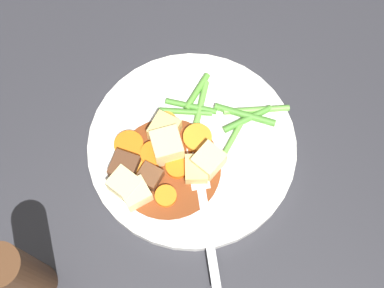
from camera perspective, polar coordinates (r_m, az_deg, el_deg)
ground_plane at (r=0.64m, az=0.00°, el=-0.48°), size 3.00×3.00×0.00m
dinner_plate at (r=0.63m, az=0.00°, el=-0.24°), size 0.25×0.25×0.01m
stew_sauce at (r=0.62m, az=-2.65°, el=-2.59°), size 0.13×0.13×0.00m
carrot_slice_0 at (r=0.61m, az=-1.58°, el=-2.49°), size 0.04×0.04×0.01m
carrot_slice_1 at (r=0.63m, az=-6.91°, el=-0.13°), size 0.05×0.05×0.01m
carrot_slice_2 at (r=0.62m, az=0.63°, el=0.55°), size 0.04×0.04×0.01m
carrot_slice_3 at (r=0.62m, az=-4.23°, el=-1.18°), size 0.04×0.04×0.01m
carrot_slice_4 at (r=0.63m, az=-2.84°, el=2.39°), size 0.04×0.04×0.01m
carrot_slice_5 at (r=0.62m, az=-5.99°, el=-2.16°), size 0.04×0.04×0.01m
carrot_slice_6 at (r=0.60m, az=-2.88°, el=-5.74°), size 0.03×0.03×0.01m
potato_chunk_0 at (r=0.61m, az=1.97°, el=-1.80°), size 0.04×0.04×0.03m
potato_chunk_1 at (r=0.61m, az=-2.76°, el=-0.26°), size 0.04×0.04×0.03m
potato_chunk_2 at (r=0.61m, az=0.48°, el=-2.80°), size 0.04×0.04×0.02m
potato_chunk_3 at (r=0.60m, az=-6.18°, el=-5.44°), size 0.03×0.03×0.02m
potato_chunk_4 at (r=0.62m, az=-3.01°, el=1.51°), size 0.04×0.04×0.03m
potato_chunk_5 at (r=0.60m, az=-7.60°, el=-4.10°), size 0.04×0.04×0.03m
meat_chunk_0 at (r=0.61m, az=-7.39°, el=-2.54°), size 0.04×0.04×0.02m
meat_chunk_1 at (r=0.61m, az=-4.63°, el=-3.59°), size 0.03×0.03×0.02m
green_bean_0 at (r=0.65m, az=0.54°, el=5.76°), size 0.05×0.03×0.01m
green_bean_1 at (r=0.64m, az=0.84°, el=3.76°), size 0.06×0.06×0.01m
green_bean_2 at (r=0.65m, az=7.06°, el=3.74°), size 0.07×0.05×0.01m
green_bean_3 at (r=0.64m, az=6.09°, el=2.75°), size 0.07×0.02×0.01m
green_bean_4 at (r=0.63m, az=4.41°, el=0.49°), size 0.06×0.03×0.01m
green_bean_5 at (r=0.64m, az=5.81°, el=3.20°), size 0.05×0.07×0.01m
green_bean_6 at (r=0.64m, az=-0.71°, el=3.55°), size 0.06×0.05×0.01m
green_bean_7 at (r=0.64m, az=-0.10°, el=4.16°), size 0.05×0.05×0.01m
fork at (r=0.60m, az=1.34°, el=-6.95°), size 0.09×0.16×0.00m
pepper_mill at (r=0.56m, az=-18.23°, el=-13.44°), size 0.04×0.04×0.14m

